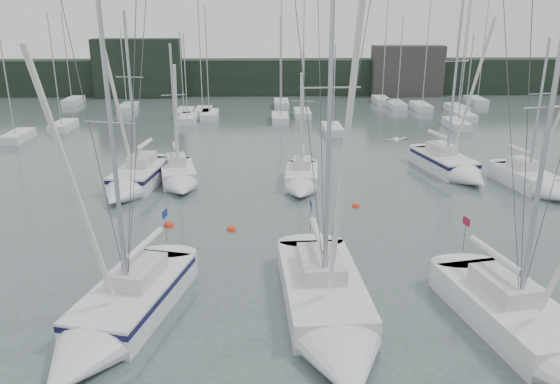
{
  "coord_description": "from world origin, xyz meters",
  "views": [
    {
      "loc": [
        -2.67,
        -18.37,
        12.11
      ],
      "look_at": [
        -1.9,
        5.0,
        4.16
      ],
      "focal_mm": 35.0,
      "sensor_mm": 36.0,
      "label": 1
    }
  ],
  "objects_px": {
    "sailboat_near_center": "(332,320)",
    "sailboat_near_right": "(545,343)",
    "sailboat_near_left": "(112,321)",
    "sailboat_mid_d": "(454,167)",
    "sailboat_mid_b": "(179,179)",
    "sailboat_mid_e": "(537,184)",
    "buoy_b": "(356,206)",
    "buoy_c": "(169,226)",
    "sailboat_mid_c": "(301,182)",
    "buoy_a": "(231,230)",
    "sailboat_mid_a": "(133,182)"
  },
  "relations": [
    {
      "from": "sailboat_near_center",
      "to": "sailboat_near_right",
      "type": "height_order",
      "value": "sailboat_near_center"
    },
    {
      "from": "sailboat_near_right",
      "to": "sailboat_near_left",
      "type": "bearing_deg",
      "value": 161.85
    },
    {
      "from": "sailboat_near_right",
      "to": "sailboat_mid_d",
      "type": "bearing_deg",
      "value": 68.12
    },
    {
      "from": "sailboat_near_center",
      "to": "sailboat_mid_b",
      "type": "height_order",
      "value": "sailboat_near_center"
    },
    {
      "from": "sailboat_mid_e",
      "to": "buoy_b",
      "type": "bearing_deg",
      "value": -179.26
    },
    {
      "from": "buoy_b",
      "to": "buoy_c",
      "type": "distance_m",
      "value": 11.81
    },
    {
      "from": "sailboat_mid_c",
      "to": "sailboat_mid_d",
      "type": "relative_size",
      "value": 0.71
    },
    {
      "from": "buoy_a",
      "to": "sailboat_mid_b",
      "type": "bearing_deg",
      "value": 116.58
    },
    {
      "from": "sailboat_mid_b",
      "to": "buoy_b",
      "type": "relative_size",
      "value": 20.32
    },
    {
      "from": "sailboat_mid_e",
      "to": "sailboat_near_left",
      "type": "bearing_deg",
      "value": -156.63
    },
    {
      "from": "buoy_a",
      "to": "buoy_b",
      "type": "relative_size",
      "value": 1.05
    },
    {
      "from": "sailboat_mid_b",
      "to": "buoy_a",
      "type": "bearing_deg",
      "value": -76.05
    },
    {
      "from": "sailboat_mid_c",
      "to": "sailboat_near_center",
      "type": "bearing_deg",
      "value": -84.48
    },
    {
      "from": "sailboat_near_right",
      "to": "sailboat_mid_b",
      "type": "distance_m",
      "value": 26.17
    },
    {
      "from": "sailboat_near_center",
      "to": "sailboat_mid_b",
      "type": "bearing_deg",
      "value": 111.78
    },
    {
      "from": "buoy_c",
      "to": "buoy_b",
      "type": "bearing_deg",
      "value": 14.12
    },
    {
      "from": "sailboat_near_center",
      "to": "sailboat_mid_a",
      "type": "bearing_deg",
      "value": 120.37
    },
    {
      "from": "sailboat_near_center",
      "to": "buoy_a",
      "type": "relative_size",
      "value": 29.09
    },
    {
      "from": "buoy_c",
      "to": "buoy_a",
      "type": "bearing_deg",
      "value": -11.27
    },
    {
      "from": "buoy_a",
      "to": "buoy_b",
      "type": "bearing_deg",
      "value": 24.94
    },
    {
      "from": "sailboat_near_center",
      "to": "buoy_a",
      "type": "distance_m",
      "value": 11.49
    },
    {
      "from": "sailboat_near_right",
      "to": "sailboat_near_center",
      "type": "bearing_deg",
      "value": 155.43
    },
    {
      "from": "sailboat_mid_c",
      "to": "buoy_a",
      "type": "xyz_separation_m",
      "value": [
        -4.52,
        -7.28,
        -0.53
      ]
    },
    {
      "from": "sailboat_near_right",
      "to": "sailboat_mid_e",
      "type": "bearing_deg",
      "value": 53.67
    },
    {
      "from": "sailboat_near_right",
      "to": "sailboat_mid_c",
      "type": "bearing_deg",
      "value": 99.7
    },
    {
      "from": "sailboat_near_left",
      "to": "sailboat_mid_c",
      "type": "height_order",
      "value": "sailboat_near_left"
    },
    {
      "from": "buoy_c",
      "to": "sailboat_mid_a",
      "type": "bearing_deg",
      "value": 118.12
    },
    {
      "from": "sailboat_near_left",
      "to": "buoy_a",
      "type": "height_order",
      "value": "sailboat_near_left"
    },
    {
      "from": "sailboat_mid_a",
      "to": "sailboat_mid_b",
      "type": "height_order",
      "value": "sailboat_mid_a"
    },
    {
      "from": "sailboat_near_center",
      "to": "sailboat_mid_c",
      "type": "xyz_separation_m",
      "value": [
        0.06,
        17.85,
        -0.04
      ]
    },
    {
      "from": "sailboat_near_left",
      "to": "sailboat_mid_c",
      "type": "relative_size",
      "value": 1.37
    },
    {
      "from": "sailboat_mid_c",
      "to": "buoy_c",
      "type": "distance_m",
      "value": 10.51
    },
    {
      "from": "sailboat_mid_a",
      "to": "sailboat_mid_e",
      "type": "distance_m",
      "value": 27.91
    },
    {
      "from": "sailboat_near_left",
      "to": "sailboat_mid_b",
      "type": "bearing_deg",
      "value": 104.38
    },
    {
      "from": "sailboat_near_left",
      "to": "sailboat_mid_c",
      "type": "xyz_separation_m",
      "value": [
        8.58,
        17.68,
        -0.06
      ]
    },
    {
      "from": "sailboat_near_right",
      "to": "buoy_a",
      "type": "distance_m",
      "value": 17.25
    },
    {
      "from": "sailboat_mid_a",
      "to": "buoy_c",
      "type": "xyz_separation_m",
      "value": [
        3.49,
        -6.53,
        -0.65
      ]
    },
    {
      "from": "sailboat_near_left",
      "to": "sailboat_mid_e",
      "type": "distance_m",
      "value": 29.81
    },
    {
      "from": "sailboat_near_left",
      "to": "sailboat_near_right",
      "type": "bearing_deg",
      "value": 7.21
    },
    {
      "from": "sailboat_mid_b",
      "to": "buoy_c",
      "type": "distance_m",
      "value": 7.54
    },
    {
      "from": "sailboat_mid_b",
      "to": "sailboat_near_center",
      "type": "bearing_deg",
      "value": -78.11
    },
    {
      "from": "sailboat_mid_d",
      "to": "buoy_a",
      "type": "distance_m",
      "value": 19.16
    },
    {
      "from": "buoy_a",
      "to": "sailboat_mid_c",
      "type": "bearing_deg",
      "value": 58.15
    },
    {
      "from": "sailboat_mid_d",
      "to": "buoy_a",
      "type": "relative_size",
      "value": 25.78
    },
    {
      "from": "sailboat_near_right",
      "to": "sailboat_mid_e",
      "type": "relative_size",
      "value": 1.37
    },
    {
      "from": "sailboat_near_center",
      "to": "sailboat_mid_e",
      "type": "bearing_deg",
      "value": 43.1
    },
    {
      "from": "sailboat_mid_a",
      "to": "sailboat_mid_b",
      "type": "distance_m",
      "value": 3.2
    },
    {
      "from": "sailboat_near_right",
      "to": "buoy_c",
      "type": "bearing_deg",
      "value": 128.96
    },
    {
      "from": "sailboat_near_left",
      "to": "sailboat_mid_a",
      "type": "relative_size",
      "value": 1.07
    },
    {
      "from": "buoy_a",
      "to": "buoy_c",
      "type": "relative_size",
      "value": 0.9
    }
  ]
}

